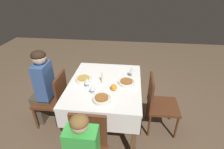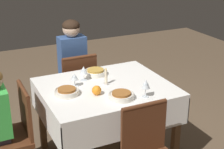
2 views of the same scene
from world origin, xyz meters
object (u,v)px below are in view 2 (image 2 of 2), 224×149
object	(u,v)px
chair_south	(77,85)
wine_glass_south	(84,71)
dining_table	(106,96)
wine_glass_north	(146,84)
bowl_east	(67,91)
orange_fruit	(97,90)
candle_centerpiece	(106,78)
chair_east	(13,131)
bowl_south	(96,72)
person_adult_denim	(71,64)
wine_glass_east	(75,77)
bowl_north	(121,95)

from	to	relation	value
chair_south	wine_glass_south	bearing A→B (deg)	78.31
dining_table	wine_glass_north	distance (m)	0.48
bowl_east	orange_fruit	size ratio (longest dim) A/B	2.63
dining_table	wine_glass_south	xyz separation A→B (m)	(0.13, -0.21, 0.21)
wine_glass_south	candle_centerpiece	xyz separation A→B (m)	(-0.15, 0.18, -0.04)
candle_centerpiece	wine_glass_north	bearing A→B (deg)	115.26
chair_east	dining_table	bearing A→B (deg)	85.60
chair_east	bowl_south	bearing A→B (deg)	104.88
person_adult_denim	wine_glass_south	distance (m)	0.74
orange_fruit	bowl_east	bearing A→B (deg)	-27.18
chair_south	chair_east	size ratio (longest dim) A/B	1.00
chair_east	wine_glass_south	distance (m)	0.84
chair_south	bowl_south	world-z (taller)	chair_south
wine_glass_east	bowl_north	xyz separation A→B (m)	(-0.27, 0.41, -0.06)
wine_glass_south	wine_glass_north	size ratio (longest dim) A/B	0.87
candle_centerpiece	orange_fruit	world-z (taller)	candle_centerpiece
bowl_north	wine_glass_south	bearing A→B (deg)	-74.19
dining_table	person_adult_denim	bearing A→B (deg)	-88.92
wine_glass_north	bowl_south	bearing A→B (deg)	-74.70
chair_east	wine_glass_south	world-z (taller)	wine_glass_south
person_adult_denim	orange_fruit	world-z (taller)	person_adult_denim
chair_east	bowl_east	distance (m)	0.58
wine_glass_south	wine_glass_east	xyz separation A→B (m)	(0.13, 0.10, -0.01)
candle_centerpiece	wine_glass_south	bearing A→B (deg)	-49.12
orange_fruit	wine_glass_east	bearing A→B (deg)	-66.87
person_adult_denim	orange_fruit	distance (m)	1.07
orange_fruit	chair_south	bearing A→B (deg)	-98.32
wine_glass_north	candle_centerpiece	world-z (taller)	wine_glass_north
bowl_east	wine_glass_north	bearing A→B (deg)	149.87
wine_glass_east	wine_glass_north	world-z (taller)	wine_glass_north
chair_east	bowl_south	distance (m)	0.98
bowl_east	wine_glass_east	world-z (taller)	wine_glass_east
chair_south	bowl_north	xyz separation A→B (m)	(-0.03, 1.06, 0.32)
chair_east	orange_fruit	xyz separation A→B (m)	(-0.71, 0.21, 0.33)
chair_south	candle_centerpiece	bearing A→B (deg)	93.05
wine_glass_south	candle_centerpiece	distance (m)	0.24
bowl_east	wine_glass_east	xyz separation A→B (m)	(-0.12, -0.14, 0.06)
chair_south	person_adult_denim	xyz separation A→B (m)	(-0.00, -0.15, 0.21)
chair_south	person_adult_denim	world-z (taller)	person_adult_denim
bowl_south	candle_centerpiece	size ratio (longest dim) A/B	1.41
chair_east	bowl_east	size ratio (longest dim) A/B	3.99
dining_table	wine_glass_east	distance (m)	0.34
chair_east	person_adult_denim	distance (m)	1.22
dining_table	orange_fruit	distance (m)	0.25
wine_glass_south	wine_glass_east	bearing A→B (deg)	37.27
wine_glass_east	dining_table	bearing A→B (deg)	155.73
candle_centerpiece	bowl_north	bearing A→B (deg)	88.50
chair_east	person_adult_denim	size ratio (longest dim) A/B	0.72
wine_glass_east	orange_fruit	size ratio (longest dim) A/B	1.54
person_adult_denim	bowl_north	bearing A→B (deg)	91.42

